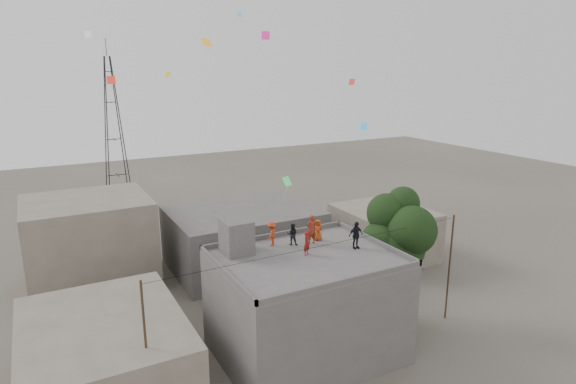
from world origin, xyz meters
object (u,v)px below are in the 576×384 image
at_px(person_red_adult, 311,229).
at_px(tree, 399,234).
at_px(transmission_tower, 114,131).
at_px(stair_head_box, 236,237).
at_px(person_dark_adult, 356,235).

bearing_deg(person_red_adult, tree, 166.32).
height_order(tree, person_red_adult, tree).
bearing_deg(person_red_adult, transmission_tower, -84.21).
xyz_separation_m(stair_head_box, person_dark_adult, (6.55, -2.72, -0.16)).
height_order(stair_head_box, person_dark_adult, stair_head_box).
xyz_separation_m(stair_head_box, person_red_adult, (4.60, -0.80, -0.07)).
relative_size(stair_head_box, person_red_adult, 1.08).
height_order(stair_head_box, tree, tree).
height_order(transmission_tower, person_red_adult, transmission_tower).
relative_size(tree, transmission_tower, 0.45).
bearing_deg(person_red_adult, stair_head_box, -12.12).
distance_m(stair_head_box, person_red_adult, 4.67).
bearing_deg(tree, stair_head_box, 169.26).
xyz_separation_m(stair_head_box, tree, (10.57, -2.00, -1.00)).
distance_m(person_red_adult, person_dark_adult, 2.74).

